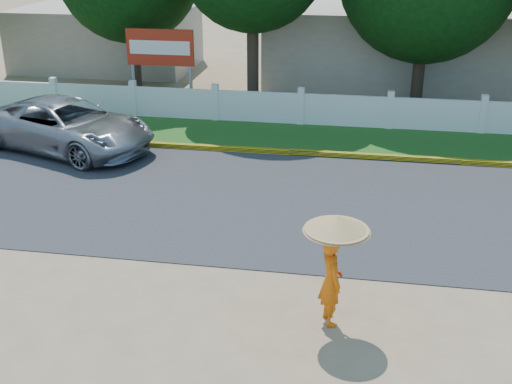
# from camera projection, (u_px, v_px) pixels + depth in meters

# --- Properties ---
(ground) EXTENTS (120.00, 120.00, 0.00)m
(ground) POSITION_uv_depth(u_px,v_px,m) (238.00, 296.00, 12.05)
(ground) COLOR #9E8460
(ground) RESTS_ON ground
(road) EXTENTS (60.00, 7.00, 0.02)m
(road) POSITION_uv_depth(u_px,v_px,m) (273.00, 201.00, 16.13)
(road) COLOR #38383A
(road) RESTS_ON ground
(grass_verge) EXTENTS (60.00, 3.50, 0.03)m
(grass_verge) POSITION_uv_depth(u_px,v_px,m) (296.00, 137.00, 20.89)
(grass_verge) COLOR #2D601E
(grass_verge) RESTS_ON ground
(curb) EXTENTS (40.00, 0.18, 0.16)m
(curb) POSITION_uv_depth(u_px,v_px,m) (289.00, 152.00, 19.32)
(curb) COLOR yellow
(curb) RESTS_ON ground
(fence) EXTENTS (40.00, 0.10, 1.10)m
(fence) POSITION_uv_depth(u_px,v_px,m) (301.00, 109.00, 22.00)
(fence) COLOR silver
(fence) RESTS_ON ground
(building_near) EXTENTS (10.00, 6.00, 3.20)m
(building_near) POSITION_uv_depth(u_px,v_px,m) (388.00, 46.00, 27.30)
(building_near) COLOR #B7AD99
(building_near) RESTS_ON ground
(building_far) EXTENTS (8.00, 5.00, 2.80)m
(building_far) POSITION_uv_depth(u_px,v_px,m) (108.00, 38.00, 30.29)
(building_far) COLOR #B7AD99
(building_far) RESTS_ON ground
(vehicle) EXTENTS (6.13, 4.30, 1.55)m
(vehicle) POSITION_uv_depth(u_px,v_px,m) (67.00, 126.00, 19.47)
(vehicle) COLOR gray
(vehicle) RESTS_ON ground
(monk_with_parasol) EXTENTS (1.13, 1.13, 2.06)m
(monk_with_parasol) POSITION_uv_depth(u_px,v_px,m) (334.00, 254.00, 10.77)
(monk_with_parasol) COLOR #E05E0B
(monk_with_parasol) RESTS_ON ground
(billboard) EXTENTS (2.50, 0.13, 2.95)m
(billboard) POSITION_uv_depth(u_px,v_px,m) (160.00, 52.00, 23.18)
(billboard) COLOR gray
(billboard) RESTS_ON ground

